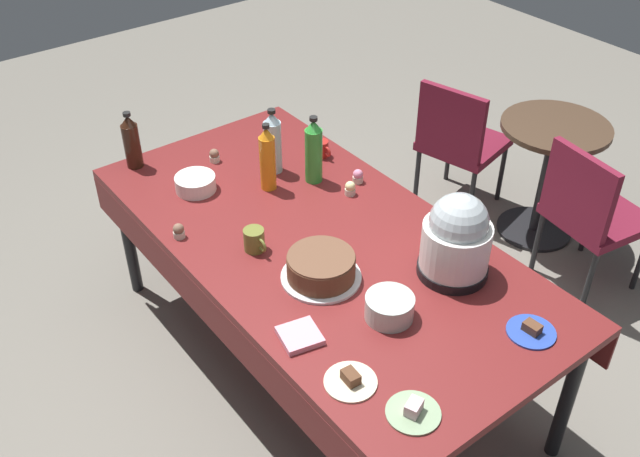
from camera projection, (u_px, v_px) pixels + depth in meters
The scene contains 23 objects.
ground at pixel (320, 360), 3.51m from camera, with size 9.00×9.00×0.00m, color slate.
potluck_table at pixel (320, 249), 3.10m from camera, with size 2.20×1.10×0.75m.
frosted_layer_cake at pixel (321, 268), 2.82m from camera, with size 0.32×0.32×0.11m.
slow_cooker at pixel (456, 239), 2.78m from camera, with size 0.28×0.28×0.36m.
glass_salad_bowl at pixel (389, 307), 2.65m from camera, with size 0.18×0.18×0.09m, color #B2C6BC.
ceramic_snack_bowl at pixel (195, 183), 3.34m from camera, with size 0.19×0.19×0.07m, color silver.
dessert_plate_cobalt at pixel (531, 331), 2.61m from camera, with size 0.18×0.18×0.04m.
dessert_plate_sage at pixel (413, 411), 2.31m from camera, with size 0.18×0.18×0.05m.
dessert_plate_cream at pixel (351, 380), 2.42m from camera, with size 0.18×0.18×0.05m.
cupcake_mint at pixel (358, 176), 3.39m from camera, with size 0.05×0.05×0.07m.
cupcake_vanilla at pixel (350, 188), 3.31m from camera, with size 0.05×0.05×0.07m.
cupcake_berry at pixel (179, 231), 3.05m from camera, with size 0.05×0.05×0.07m.
cupcake_cocoa at pixel (214, 156), 3.54m from camera, with size 0.05×0.05×0.07m.
soda_bottle_water at pixel (273, 143), 3.40m from camera, with size 0.08×0.08×0.33m.
soda_bottle_lime_soda at pixel (314, 151), 3.33m from camera, with size 0.08×0.08×0.34m.
soda_bottle_cola at pixel (132, 142), 3.45m from camera, with size 0.08×0.08×0.29m.
soda_bottle_orange_juice at pixel (267, 159), 3.28m from camera, with size 0.07×0.07×0.33m.
coffee_mug_red at pixel (322, 149), 3.58m from camera, with size 0.11×0.07×0.08m.
coffee_mug_olive at pixel (255, 240), 2.97m from camera, with size 0.13×0.09×0.10m.
paper_napkin_stack at pixel (300, 336), 2.58m from camera, with size 0.14×0.14×0.02m, color pink.
maroon_chair_left at pixel (459, 139), 4.26m from camera, with size 0.53×0.53×0.85m.
maroon_chair_right at pixel (590, 210), 3.67m from camera, with size 0.50×0.50×0.85m.
round_cafe_table at pixel (549, 159), 4.06m from camera, with size 0.60×0.60×0.72m.
Camera 1 is at (1.93, -1.48, 2.62)m, focal length 40.50 mm.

